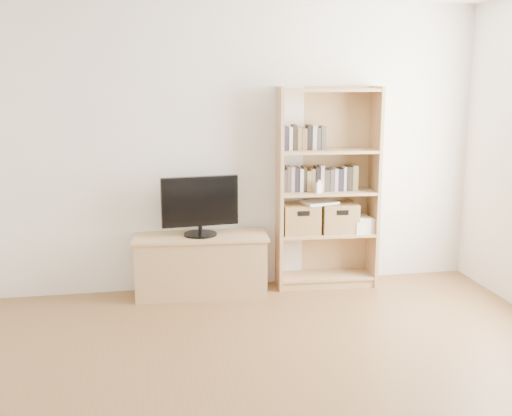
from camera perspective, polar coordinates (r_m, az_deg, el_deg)
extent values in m
cube|color=silver|center=(5.87, -1.52, 5.34)|extent=(4.50, 0.02, 2.60)
cube|color=tan|center=(5.83, -4.91, -5.17)|extent=(1.19, 0.52, 0.53)
cube|color=tan|center=(5.95, 6.36, 1.73)|extent=(0.95, 0.39, 1.86)
cube|color=black|center=(5.69, -5.01, 0.20)|extent=(0.69, 0.12, 0.54)
cube|color=#3D3832|center=(5.95, 6.34, 2.59)|extent=(0.81, 0.22, 0.22)
cube|color=#3D3832|center=(5.86, 4.44, 6.10)|extent=(0.36, 0.14, 0.19)
cube|color=white|center=(5.82, 5.61, 1.81)|extent=(0.06, 0.04, 0.10)
cube|color=olive|center=(5.95, 3.99, -0.93)|extent=(0.35, 0.29, 0.27)
cube|color=olive|center=(6.02, 7.36, -0.84)|extent=(0.35, 0.29, 0.27)
cube|color=silver|center=(5.94, 5.65, 0.50)|extent=(0.35, 0.28, 0.02)
cube|color=silver|center=(6.10, 9.22, -1.48)|extent=(0.20, 0.28, 0.12)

